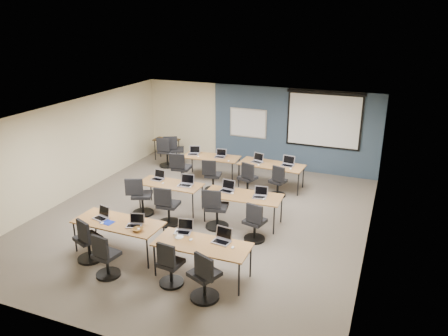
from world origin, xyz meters
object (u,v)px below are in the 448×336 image
at_px(laptop_7, 260,195).
at_px(utility_table, 167,142).
at_px(training_table_front_right, 202,246).
at_px(task_chair_7, 255,225).
at_px(training_table_back_left, 211,158).
at_px(laptop_2, 184,229).
at_px(laptop_8, 194,152).
at_px(laptop_11, 288,163).
at_px(laptop_1, 135,223).
at_px(task_chair_1, 105,259).
at_px(task_chair_8, 181,172).
at_px(spare_chair_a, 175,153).
at_px(spare_chair_b, 166,154).
at_px(whiteboard, 248,123).
at_px(laptop_4, 158,177).
at_px(training_table_mid_right, 243,197).
at_px(training_table_back_right, 271,166).
at_px(laptop_0, 102,215).
at_px(task_chair_3, 204,280).
at_px(laptop_3, 222,238).
at_px(task_chair_2, 170,267).
at_px(task_chair_9, 212,178).
at_px(task_chair_0, 88,243).
at_px(task_chair_5, 167,209).
at_px(projector_screen, 324,117).
at_px(training_table_mid_left, 170,185).
at_px(laptop_10, 258,160).
at_px(task_chair_11, 278,184).
at_px(task_chair_6, 216,212).
at_px(task_chair_10, 248,181).
at_px(task_chair_4, 140,199).
at_px(laptop_5, 186,183).
at_px(laptop_6, 227,188).

height_order(laptop_7, utility_table, laptop_7).
bearing_deg(training_table_front_right, task_chair_7, 72.68).
xyz_separation_m(training_table_back_left, laptop_2, (1.44, -4.73, 0.11)).
distance_m(laptop_8, laptop_11, 3.02).
distance_m(laptop_1, task_chair_1, 1.00).
distance_m(task_chair_7, task_chair_8, 3.95).
bearing_deg(spare_chair_a, laptop_2, -87.43).
xyz_separation_m(utility_table, spare_chair_b, (0.35, -0.67, -0.22)).
relative_size(whiteboard, task_chair_1, 1.32).
height_order(laptop_4, utility_table, laptop_4).
distance_m(training_table_mid_right, training_table_back_right, 2.48).
distance_m(laptop_0, laptop_4, 2.51).
bearing_deg(task_chair_3, spare_chair_a, 144.45).
bearing_deg(training_table_back_right, training_table_back_left, -176.74).
bearing_deg(laptop_3, task_chair_2, -129.03).
xyz_separation_m(laptop_4, task_chair_9, (0.97, 1.39, -0.39)).
xyz_separation_m(training_table_back_right, laptop_7, (0.41, -2.43, 0.10)).
bearing_deg(training_table_back_left, task_chair_0, -98.33).
bearing_deg(task_chair_5, training_table_back_left, 88.45).
distance_m(training_table_back_left, laptop_11, 2.41).
height_order(laptop_3, spare_chair_a, spare_chair_a).
distance_m(projector_screen, training_table_mid_left, 5.41).
xyz_separation_m(laptop_10, task_chair_11, (0.82, -0.65, -0.40)).
xyz_separation_m(task_chair_7, spare_chair_b, (-4.36, 3.77, 0.03)).
height_order(task_chair_6, task_chair_10, task_chair_6).
xyz_separation_m(projector_screen, training_table_front_right, (-1.11, -6.76, -1.20)).
bearing_deg(task_chair_0, laptop_2, 41.51).
xyz_separation_m(training_table_back_left, task_chair_11, (2.31, -0.61, -0.29)).
distance_m(task_chair_3, task_chair_5, 3.17).
height_order(whiteboard, spare_chair_a, whiteboard).
bearing_deg(laptop_10, task_chair_4, -107.89).
relative_size(laptop_1, laptop_5, 0.88).
distance_m(laptop_3, task_chair_8, 4.91).
distance_m(projector_screen, task_chair_6, 5.25).
bearing_deg(laptop_11, task_chair_11, -91.05).
height_order(task_chair_11, spare_chair_a, spare_chair_a).
relative_size(training_table_back_left, laptop_0, 5.42).
xyz_separation_m(task_chair_3, task_chair_10, (-0.87, 4.93, -0.01)).
bearing_deg(laptop_6, task_chair_9, 131.48).
bearing_deg(task_chair_8, task_chair_10, -4.75).
bearing_deg(spare_chair_b, task_chair_3, -58.80).
relative_size(laptop_1, laptop_4, 0.97).
bearing_deg(task_chair_9, laptop_7, -49.66).
bearing_deg(task_chair_7, spare_chair_b, 152.42).
xyz_separation_m(task_chair_3, laptop_7, (0.01, 3.27, 0.37)).
bearing_deg(task_chair_8, task_chair_7, -45.24).
bearing_deg(task_chair_7, laptop_1, -130.75).
bearing_deg(task_chair_4, task_chair_1, -94.18).
bearing_deg(task_chair_5, training_table_front_right, -50.95).
relative_size(task_chair_3, task_chair_6, 0.97).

